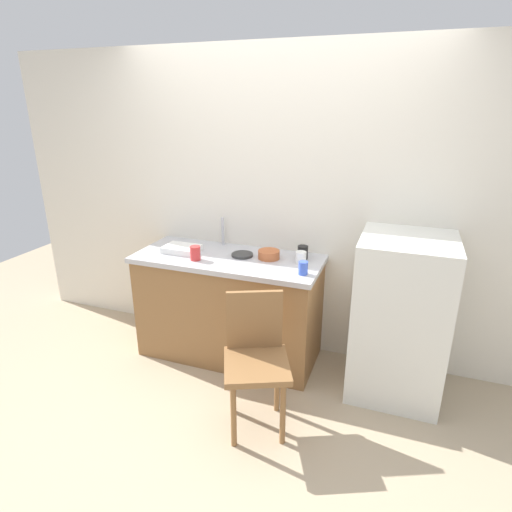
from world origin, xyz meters
TOP-DOWN VIEW (x-y plane):
  - ground_plane at (0.00, 0.00)m, footprint 8.00×8.00m
  - back_wall at (0.00, 1.00)m, footprint 4.80×0.10m
  - cabinet_base at (-0.28, 0.65)m, footprint 1.43×0.60m
  - countertop at (-0.28, 0.65)m, footprint 1.47×0.64m
  - faucet at (-0.44, 0.90)m, footprint 0.02×0.02m
  - refrigerator at (1.03, 0.63)m, footprint 0.62×0.63m
  - chair at (0.20, -0.04)m, footprint 0.53×0.53m
  - dish_tray at (-0.68, 0.61)m, footprint 0.28×0.20m
  - terracotta_bowl at (0.03, 0.71)m, footprint 0.17×0.17m
  - hotplate at (-0.18, 0.69)m, footprint 0.17×0.17m
  - cup_blue at (0.36, 0.49)m, footprint 0.07×0.07m
  - cup_red at (-0.49, 0.49)m, footprint 0.08×0.08m
  - cup_black at (0.28, 0.80)m, footprint 0.08×0.08m
  - cup_white at (0.29, 0.69)m, footprint 0.08×0.08m

SIDE VIEW (x-z plane):
  - ground_plane at x=0.00m, z-range 0.00..0.00m
  - cabinet_base at x=-0.28m, z-range 0.00..0.83m
  - chair at x=0.20m, z-range 0.05..0.94m
  - refrigerator at x=1.03m, z-range 0.00..1.17m
  - countertop at x=-0.28m, z-range 0.83..0.87m
  - hotplate at x=-0.18m, z-range 0.87..0.89m
  - dish_tray at x=-0.68m, z-range 0.87..0.92m
  - terracotta_bowl at x=0.03m, z-range 0.87..0.94m
  - cup_white at x=0.29m, z-range 0.87..0.96m
  - cup_blue at x=0.36m, z-range 0.87..0.97m
  - cup_black at x=0.28m, z-range 0.87..0.97m
  - cup_red at x=-0.49m, z-range 0.87..0.98m
  - faucet at x=-0.44m, z-range 0.87..1.11m
  - back_wall at x=0.00m, z-range 0.00..2.43m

